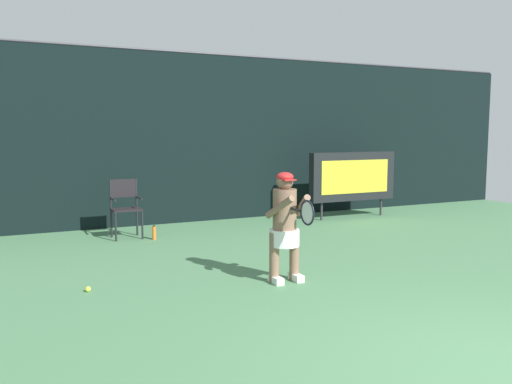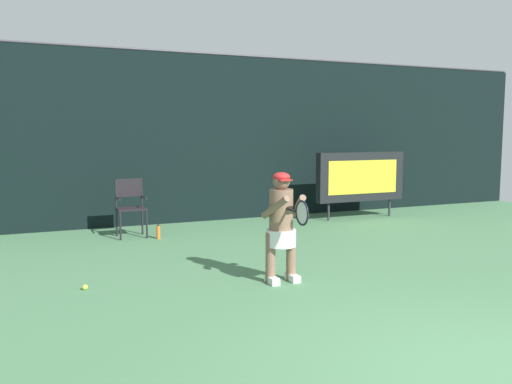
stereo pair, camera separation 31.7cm
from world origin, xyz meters
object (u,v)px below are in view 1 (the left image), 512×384
at_px(umpire_chair, 125,205).
at_px(water_bottle, 154,233).
at_px(tennis_ball_spare, 88,289).
at_px(scoreboard, 353,176).
at_px(tennis_player, 285,223).
at_px(tennis_racket, 306,212).

relative_size(umpire_chair, water_bottle, 4.08).
bearing_deg(tennis_ball_spare, scoreboard, 27.58).
bearing_deg(scoreboard, water_bottle, -173.99).
relative_size(umpire_chair, tennis_player, 0.75).
bearing_deg(water_bottle, scoreboard, 6.01).
bearing_deg(tennis_player, tennis_ball_spare, 165.22).
height_order(umpire_chair, tennis_player, tennis_player).
xyz_separation_m(water_bottle, tennis_racket, (0.83, -3.95, 0.86)).
xyz_separation_m(scoreboard, tennis_racket, (-3.92, -4.46, 0.04)).
distance_m(tennis_player, tennis_racket, 0.55).
xyz_separation_m(tennis_player, tennis_racket, (0.01, -0.51, 0.21)).
distance_m(scoreboard, tennis_racket, 5.94).
bearing_deg(water_bottle, umpire_chair, 135.71).
height_order(scoreboard, tennis_ball_spare, scoreboard).
bearing_deg(tennis_player, water_bottle, 103.41).
distance_m(scoreboard, water_bottle, 4.85).
height_order(water_bottle, tennis_player, tennis_player).
relative_size(scoreboard, tennis_ball_spare, 32.35).
height_order(scoreboard, water_bottle, scoreboard).
distance_m(umpire_chair, water_bottle, 0.77).
height_order(scoreboard, umpire_chair, scoreboard).
height_order(scoreboard, tennis_racket, scoreboard).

